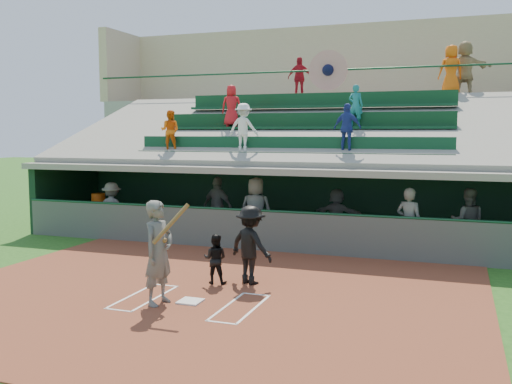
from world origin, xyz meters
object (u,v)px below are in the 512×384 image
(home_plate, at_px, (190,301))
(batter_at_plate, at_px, (159,252))
(catcher, at_px, (215,259))
(white_table, at_px, (99,219))
(water_cooler, at_px, (98,200))

(home_plate, relative_size, batter_at_plate, 0.22)
(catcher, bearing_deg, white_table, -44.67)
(home_plate, bearing_deg, batter_at_plate, -149.25)
(white_table, distance_m, water_cooler, 0.62)
(home_plate, bearing_deg, white_table, 135.84)
(white_table, bearing_deg, home_plate, -22.75)
(batter_at_plate, relative_size, catcher, 1.85)
(batter_at_plate, distance_m, white_table, 8.65)
(water_cooler, bearing_deg, batter_at_plate, -47.90)
(batter_at_plate, distance_m, water_cooler, 8.71)
(batter_at_plate, bearing_deg, white_table, 132.10)
(catcher, bearing_deg, home_plate, 86.24)
(white_table, bearing_deg, batter_at_plate, -26.50)
(batter_at_plate, height_order, catcher, batter_at_plate)
(home_plate, height_order, batter_at_plate, batter_at_plate)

